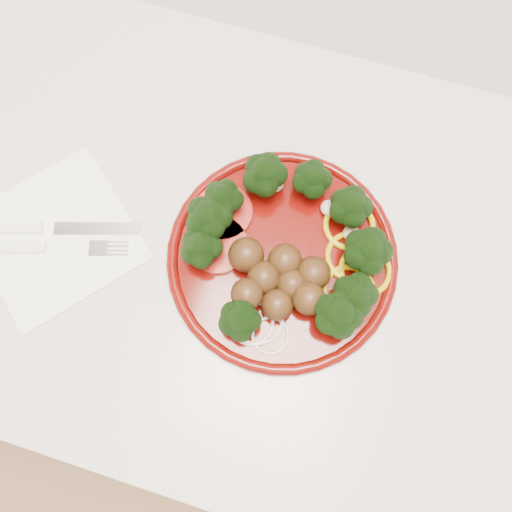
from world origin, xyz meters
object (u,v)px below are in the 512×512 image
(napkin, at_px, (56,237))
(knife, at_px, (38,228))
(plate, at_px, (284,253))
(fork, at_px, (33,248))

(napkin, height_order, knife, knife)
(napkin, xyz_separation_m, knife, (-0.02, 0.00, 0.01))
(plate, distance_m, fork, 0.31)
(knife, bearing_deg, fork, -97.00)
(napkin, bearing_deg, fork, -129.55)
(napkin, xyz_separation_m, fork, (-0.02, -0.02, 0.01))
(napkin, relative_size, knife, 0.93)
(napkin, bearing_deg, plate, 11.47)
(knife, bearing_deg, napkin, -22.66)
(plate, height_order, knife, plate)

